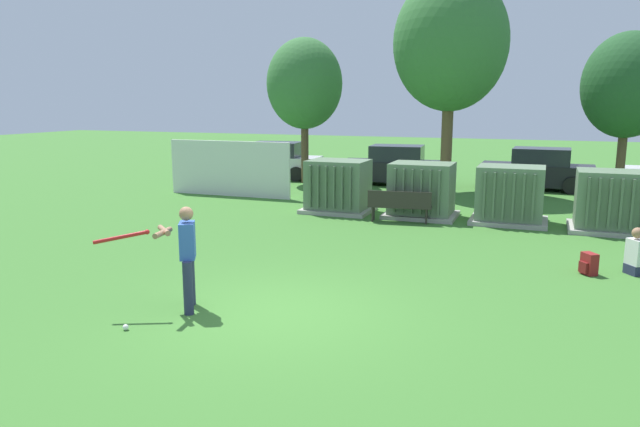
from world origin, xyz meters
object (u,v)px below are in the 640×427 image
object	(u,v)px
transformer_mid_east	(510,195)
parked_car_leftmost	(274,161)
transformer_east	(612,202)
batter	(184,253)
parked_car_left_of_center	(394,166)
parked_car_right_of_center	(538,170)
park_bench	(399,204)
seated_spectator	(640,256)
backpack	(589,264)
transformer_mid_west	(422,191)
transformer_west	(338,187)
sports_ball	(126,327)

from	to	relation	value
transformer_mid_east	parked_car_leftmost	world-z (taller)	same
transformer_east	batter	bearing A→B (deg)	-128.10
transformer_mid_east	parked_car_leftmost	size ratio (longest dim) A/B	0.48
parked_car_left_of_center	parked_car_right_of_center	world-z (taller)	same
park_bench	parked_car_left_of_center	bearing A→B (deg)	104.91
seated_spectator	backpack	size ratio (longest dim) A/B	2.19
transformer_mid_west	parked_car_left_of_center	xyz separation A→B (m)	(-2.46, 6.61, -0.04)
transformer_mid_west	batter	world-z (taller)	batter
transformer_west	batter	world-z (taller)	batter
transformer_west	sports_ball	world-z (taller)	transformer_west
park_bench	transformer_mid_east	bearing A→B (deg)	20.29
transformer_mid_east	park_bench	size ratio (longest dim) A/B	1.14
park_bench	batter	bearing A→B (deg)	-101.28
batter	transformer_mid_east	bearing A→B (deg)	63.97
parked_car_leftmost	parked_car_left_of_center	world-z (taller)	same
seated_spectator	parked_car_left_of_center	distance (m)	13.45
transformer_east	parked_car_left_of_center	world-z (taller)	same
transformer_west	park_bench	xyz separation A→B (m)	(2.18, -0.98, -0.25)
transformer_east	batter	xyz separation A→B (m)	(-7.18, -9.16, 0.19)
parked_car_left_of_center	parked_car_right_of_center	xyz separation A→B (m)	(5.60, 0.60, 0.00)
transformer_mid_east	sports_ball	xyz separation A→B (m)	(-4.94, -10.50, -0.74)
transformer_mid_west	backpack	xyz separation A→B (m)	(4.32, -4.78, -0.57)
transformer_east	backpack	xyz separation A→B (m)	(-0.78, -4.57, -0.57)
park_bench	sports_ball	distance (m)	9.64
transformer_west	parked_car_leftmost	xyz separation A→B (m)	(-5.35, 6.75, -0.04)
transformer_mid_east	seated_spectator	world-z (taller)	transformer_mid_east
transformer_mid_east	transformer_mid_west	bearing A→B (deg)	-179.70
backpack	parked_car_right_of_center	world-z (taller)	parked_car_right_of_center
transformer_east	park_bench	xyz separation A→B (m)	(-5.52, -0.85, -0.25)
transformer_mid_west	seated_spectator	size ratio (longest dim) A/B	2.18
batter	parked_car_right_of_center	bearing A→B (deg)	72.56
park_bench	backpack	xyz separation A→B (m)	(4.74, -3.72, -0.32)
transformer_mid_west	transformer_mid_east	size ratio (longest dim) A/B	1.00
transformer_west	parked_car_leftmost	size ratio (longest dim) A/B	0.48
transformer_west	batter	distance (m)	9.30
parked_car_right_of_center	parked_car_leftmost	bearing A→B (deg)	-177.18
parked_car_left_of_center	parked_car_right_of_center	size ratio (longest dim) A/B	1.02
transformer_west	transformer_mid_east	world-z (taller)	same
park_bench	seated_spectator	bearing A→B (deg)	-30.38
transformer_mid_east	parked_car_left_of_center	bearing A→B (deg)	127.02
transformer_mid_east	batter	bearing A→B (deg)	-116.03
transformer_mid_west	parked_car_leftmost	xyz separation A→B (m)	(-7.95, 6.66, -0.04)
transformer_mid_west	transformer_east	size ratio (longest dim) A/B	1.00
backpack	parked_car_left_of_center	size ratio (longest dim) A/B	0.10
transformer_mid_west	parked_car_leftmost	distance (m)	10.37
sports_ball	parked_car_left_of_center	size ratio (longest dim) A/B	0.02
transformer_west	transformer_mid_east	bearing A→B (deg)	1.11
transformer_west	batter	xyz separation A→B (m)	(0.53, -9.29, 0.19)
parked_car_right_of_center	batter	bearing A→B (deg)	-107.44
seated_spectator	transformer_mid_west	bearing A→B (deg)	140.13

